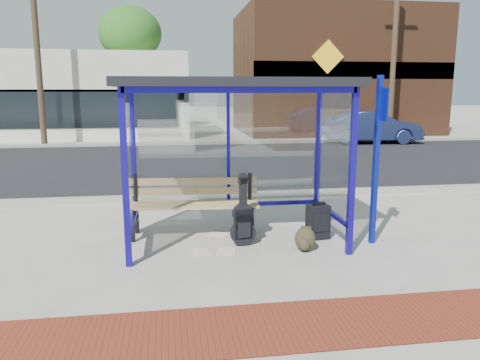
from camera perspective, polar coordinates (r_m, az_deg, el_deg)
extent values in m
plane|color=#B2ADA0|center=(7.11, -0.62, -7.60)|extent=(120.00, 120.00, 0.00)
cube|color=maroon|center=(4.75, 3.97, -17.39)|extent=(60.00, 1.00, 0.01)
cube|color=gray|center=(9.87, -2.97, -1.98)|extent=(60.00, 0.25, 0.12)
cube|color=black|center=(14.88, -4.92, 2.12)|extent=(60.00, 10.00, 0.00)
cube|color=gray|center=(19.92, -5.90, 4.48)|extent=(60.00, 0.25, 0.12)
cube|color=#B2ADA0|center=(21.82, -6.14, 4.88)|extent=(60.00, 4.00, 0.01)
cube|color=#160D93|center=(6.06, -13.82, 0.07)|extent=(0.08, 0.08, 2.30)
cube|color=#160D93|center=(6.50, 13.51, 0.81)|extent=(0.08, 0.08, 2.30)
cube|color=#160D93|center=(7.53, -12.83, 2.18)|extent=(0.08, 0.08, 2.30)
cube|color=#160D93|center=(7.90, 9.44, 2.69)|extent=(0.08, 0.08, 2.30)
cube|color=#160D93|center=(7.49, -1.47, 10.92)|extent=(3.00, 0.08, 0.08)
cube|color=#160D93|center=(6.00, 0.35, 10.94)|extent=(3.00, 0.08, 0.08)
cube|color=#160D93|center=(6.70, -13.69, 10.63)|extent=(0.08, 1.50, 0.08)
cube|color=#160D93|center=(7.11, 11.62, 10.71)|extent=(0.08, 1.50, 0.08)
cube|color=#160D93|center=(7.71, -1.40, -3.03)|extent=(3.00, 0.08, 0.06)
cube|color=#160D93|center=(6.95, -13.01, -4.87)|extent=(0.08, 1.50, 0.06)
cube|color=#160D93|center=(7.35, 11.06, -3.94)|extent=(0.08, 1.50, 0.06)
cube|color=#160D93|center=(7.54, -1.44, 3.99)|extent=(0.05, 0.05, 1.90)
cube|color=silver|center=(7.55, -1.44, 3.69)|extent=(2.84, 0.01, 1.82)
cube|color=silver|center=(6.77, -13.33, 2.57)|extent=(0.02, 1.34, 1.82)
cube|color=silver|center=(7.17, 11.33, 3.10)|extent=(0.02, 1.34, 1.82)
cube|color=black|center=(6.75, -0.66, 11.78)|extent=(3.30, 1.80, 0.12)
cube|color=silver|center=(25.96, -27.09, 9.13)|extent=(18.00, 6.00, 4.00)
cube|color=#59331E|center=(26.74, 11.18, 12.69)|extent=(10.00, 7.00, 6.40)
cube|color=black|center=(23.51, 14.07, 12.85)|extent=(10.00, 0.10, 0.80)
cube|color=yellow|center=(22.92, 10.67, 14.55)|extent=(1.56, 0.06, 1.56)
cylinder|color=#4C3826|center=(28.75, -12.99, 11.08)|extent=(0.36, 0.36, 5.00)
ellipsoid|color=#285E1B|center=(28.94, -13.25, 17.02)|extent=(3.60, 3.60, 3.06)
cylinder|color=#4C3826|center=(31.67, 16.78, 10.85)|extent=(0.36, 0.36, 5.00)
ellipsoid|color=#285E1B|center=(31.84, 17.09, 16.25)|extent=(3.60, 3.60, 3.06)
cylinder|color=#4C3826|center=(20.78, -23.52, 14.81)|extent=(0.24, 0.24, 8.00)
cylinder|color=#4C3826|center=(22.47, 18.27, 14.79)|extent=(0.24, 0.24, 8.00)
cube|color=black|center=(7.24, -12.94, -5.45)|extent=(0.06, 0.06, 0.51)
cube|color=black|center=(7.60, -12.52, -2.89)|extent=(0.06, 0.06, 0.96)
cube|color=black|center=(7.45, -12.69, -4.98)|extent=(0.09, 0.46, 0.06)
cube|color=black|center=(7.18, 1.49, -5.30)|extent=(0.06, 0.06, 0.51)
cube|color=black|center=(7.55, 1.18, -2.73)|extent=(0.06, 0.06, 0.96)
cube|color=black|center=(7.39, 1.33, -4.83)|extent=(0.09, 0.46, 0.06)
cube|color=tan|center=(7.12, -5.79, -3.38)|extent=(2.03, 0.26, 0.04)
cube|color=tan|center=(7.24, -5.76, -3.14)|extent=(2.03, 0.26, 0.04)
cube|color=tan|center=(7.36, -5.73, -2.90)|extent=(2.03, 0.26, 0.04)
cube|color=tan|center=(7.48, -5.71, -2.68)|extent=(2.03, 0.26, 0.04)
cube|color=tan|center=(7.49, -5.72, -1.34)|extent=(2.03, 0.20, 0.11)
cube|color=tan|center=(7.45, -5.74, -0.15)|extent=(2.03, 0.20, 0.11)
cylinder|color=black|center=(6.93, 0.37, -6.48)|extent=(0.38, 0.15, 0.37)
cylinder|color=black|center=(6.85, 0.37, -4.14)|extent=(0.32, 0.15, 0.31)
cube|color=black|center=(6.89, 0.37, -5.36)|extent=(0.28, 0.14, 0.44)
cube|color=black|center=(6.78, 0.38, -1.68)|extent=(0.11, 0.10, 0.44)
cube|color=black|center=(6.74, 0.38, -0.06)|extent=(0.14, 0.11, 0.09)
cube|color=black|center=(7.30, 9.47, -5.03)|extent=(0.36, 0.25, 0.52)
cylinder|color=black|center=(7.32, 8.54, -6.98)|extent=(0.07, 0.20, 0.05)
cylinder|color=black|center=(7.43, 10.28, -6.77)|extent=(0.07, 0.20, 0.05)
cube|color=black|center=(7.23, 9.54, -2.81)|extent=(0.21, 0.07, 0.04)
cube|color=black|center=(7.20, 9.86, -5.14)|extent=(0.27, 0.05, 0.29)
ellipsoid|color=#2B2918|center=(6.77, 7.94, -7.13)|extent=(0.35, 0.31, 0.35)
ellipsoid|color=#2B2918|center=(6.68, 7.83, -7.80)|extent=(0.20, 0.17, 0.18)
cube|color=#2B2918|center=(6.74, 8.00, -5.76)|extent=(0.10, 0.07, 0.03)
cube|color=#0D1B98|center=(7.08, 16.23, 2.15)|extent=(0.08, 0.08, 2.47)
cube|color=#0D1B98|center=(7.03, 16.92, 8.80)|extent=(0.06, 0.31, 0.46)
cube|color=white|center=(6.72, -4.80, -8.72)|extent=(0.30, 0.36, 0.01)
cube|color=white|center=(6.72, -1.72, -8.69)|extent=(0.32, 0.38, 0.01)
cube|color=white|center=(7.46, -2.84, -6.70)|extent=(0.43, 0.41, 0.01)
imported|color=#1A2349|center=(21.09, 15.67, 6.21)|extent=(4.27, 1.70, 1.38)
cylinder|color=#A30B0F|center=(23.53, 19.67, 5.42)|extent=(0.19, 0.19, 0.56)
sphere|color=#A30B0F|center=(23.51, 19.72, 6.17)|extent=(0.21, 0.21, 0.21)
cylinder|color=#A30B0F|center=(23.52, 19.69, 5.65)|extent=(0.31, 0.14, 0.09)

